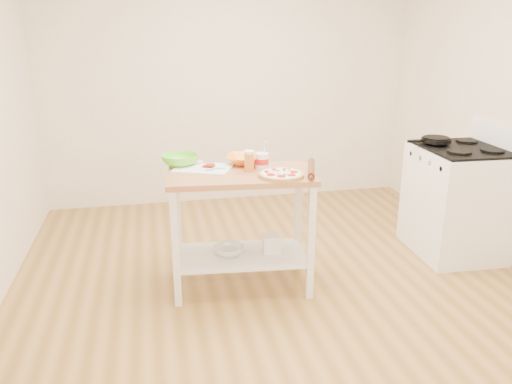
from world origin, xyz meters
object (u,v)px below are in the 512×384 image
object	(u,v)px
prep_island	(241,207)
spatula	(214,169)
pizza	(281,174)
cutting_board	(203,168)
knife	(191,163)
gas_stove	(456,200)
rolling_pin	(311,169)
green_bowl	(180,160)
shelf_glass_bowl	(229,250)
yogurt_tub	(262,161)
shelf_bin	(272,243)
orange_bowl	(245,160)
skillet	(435,140)
beer_pint	(249,161)

from	to	relation	value
prep_island	spatula	bearing A→B (deg)	157.78
pizza	cutting_board	distance (m)	0.60
cutting_board	knife	xyz separation A→B (m)	(-0.08, 0.11, 0.01)
gas_stove	rolling_pin	world-z (taller)	gas_stove
pizza	green_bowl	xyz separation A→B (m)	(-0.67, 0.44, 0.03)
prep_island	shelf_glass_bowl	bearing A→B (deg)	168.32
yogurt_tub	shelf_bin	distance (m)	0.64
cutting_board	orange_bowl	xyz separation A→B (m)	(0.33, 0.07, 0.03)
spatula	shelf_bin	distance (m)	0.72
pizza	yogurt_tub	xyz separation A→B (m)	(-0.08, 0.23, 0.04)
orange_bowl	yogurt_tub	bearing A→B (deg)	-59.05
gas_stove	knife	xyz separation A→B (m)	(-2.25, 0.05, 0.44)
prep_island	rolling_pin	size ratio (longest dim) A/B	2.66
knife	shelf_bin	size ratio (longest dim) A/B	2.08
knife	shelf_bin	distance (m)	0.86
pizza	shelf_glass_bowl	distance (m)	0.73
skillet	shelf_glass_bowl	world-z (taller)	skillet
skillet	spatula	bearing A→B (deg)	-171.26
shelf_glass_bowl	gas_stove	bearing A→B (deg)	5.79
pizza	beer_pint	world-z (taller)	beer_pint
green_bowl	beer_pint	xyz separation A→B (m)	(0.48, -0.26, 0.03)
gas_stove	beer_pint	distance (m)	1.93
skillet	rolling_pin	distance (m)	1.35
gas_stove	skillet	bearing A→B (deg)	138.24
cutting_board	shelf_bin	xyz separation A→B (m)	(0.48, -0.15, -0.58)
prep_island	shelf_bin	world-z (taller)	prep_island
cutting_board	shelf_glass_bowl	size ratio (longest dim) A/B	2.16
gas_stove	knife	world-z (taller)	gas_stove
gas_stove	prep_island	bearing A→B (deg)	-170.91
rolling_pin	shelf_bin	xyz separation A→B (m)	(-0.26, 0.10, -0.60)
prep_island	rolling_pin	distance (m)	0.58
cutting_board	yogurt_tub	xyz separation A→B (m)	(0.42, -0.09, 0.05)
green_bowl	yogurt_tub	world-z (taller)	yogurt_tub
prep_island	gas_stove	distance (m)	1.94
yogurt_tub	shelf_glass_bowl	xyz separation A→B (m)	(-0.26, -0.05, -0.66)
cutting_board	orange_bowl	size ratio (longest dim) A/B	1.73
shelf_glass_bowl	shelf_bin	xyz separation A→B (m)	(0.33, -0.01, 0.03)
cutting_board	yogurt_tub	bearing A→B (deg)	10.90
skillet	beer_pint	size ratio (longest dim) A/B	2.58
skillet	shelf_bin	xyz separation A→B (m)	(-1.52, -0.38, -0.65)
gas_stove	cutting_board	xyz separation A→B (m)	(-2.17, -0.06, 0.43)
cutting_board	yogurt_tub	world-z (taller)	yogurt_tub
orange_bowl	yogurt_tub	world-z (taller)	yogurt_tub
beer_pint	shelf_bin	distance (m)	0.67
cutting_board	shelf_glass_bowl	bearing A→B (deg)	-18.31
spatula	prep_island	bearing A→B (deg)	-23.70
beer_pint	orange_bowl	bearing A→B (deg)	87.30
prep_island	spatula	xyz separation A→B (m)	(-0.18, 0.07, 0.27)
shelf_glass_bowl	green_bowl	bearing A→B (deg)	140.49
cutting_board	beer_pint	world-z (taller)	beer_pint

